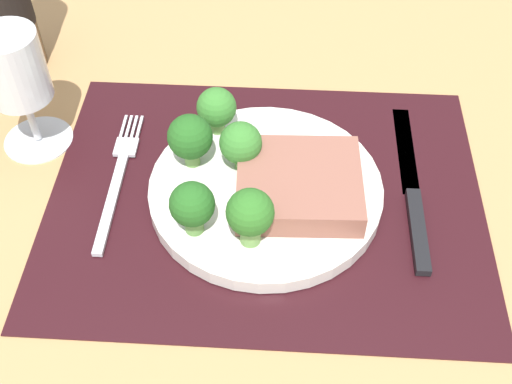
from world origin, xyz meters
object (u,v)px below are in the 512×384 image
at_px(fork, 118,177).
at_px(knife, 413,196).
at_px(wine_glass, 16,75).
at_px(plate, 266,190).
at_px(steak, 299,184).

bearing_deg(fork, knife, -0.67).
xyz_separation_m(fork, knife, (0.30, -0.01, 0.00)).
relative_size(knife, wine_glass, 1.67).
relative_size(plate, steak, 1.95).
relative_size(plate, knife, 1.01).
xyz_separation_m(knife, wine_glass, (-0.40, 0.06, 0.08)).
xyz_separation_m(plate, wine_glass, (-0.25, 0.07, 0.08)).
bearing_deg(plate, knife, 2.05).
height_order(fork, wine_glass, wine_glass).
height_order(plate, fork, plate).
bearing_deg(knife, plate, -174.77).
bearing_deg(wine_glass, fork, -28.48).
height_order(steak, knife, steak).
bearing_deg(knife, steak, -169.49).
bearing_deg(fork, wine_glass, 152.54).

